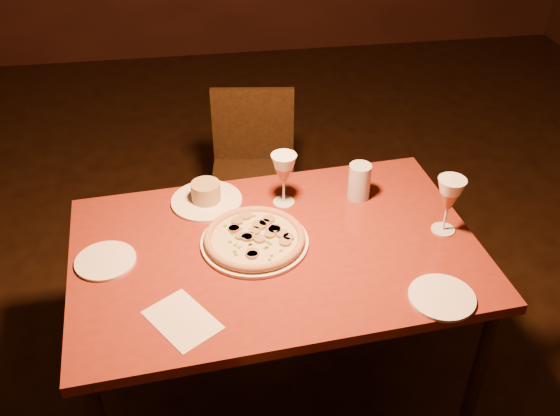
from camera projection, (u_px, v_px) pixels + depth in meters
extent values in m
cube|color=maroon|center=(276.00, 252.00, 1.98)|extent=(1.34, 0.92, 0.04)
cylinder|color=black|center=(105.00, 284.00, 2.36)|extent=(0.05, 0.05, 0.65)
cylinder|color=black|center=(477.00, 376.00, 2.01)|extent=(0.05, 0.05, 0.65)
cylinder|color=black|center=(395.00, 240.00, 2.57)|extent=(0.05, 0.05, 0.65)
cube|color=black|center=(253.00, 181.00, 2.80)|extent=(0.42, 0.42, 0.04)
cube|color=black|center=(253.00, 124.00, 2.83)|extent=(0.37, 0.08, 0.35)
cylinder|color=black|center=(220.00, 238.00, 2.80)|extent=(0.03, 0.03, 0.38)
cylinder|color=black|center=(224.00, 199.00, 3.04)|extent=(0.03, 0.03, 0.38)
cylinder|color=black|center=(287.00, 237.00, 2.80)|extent=(0.03, 0.03, 0.38)
cylinder|color=black|center=(286.00, 199.00, 3.05)|extent=(0.03, 0.03, 0.38)
cylinder|color=white|center=(255.00, 242.00, 1.99)|extent=(0.34, 0.34, 0.01)
cylinder|color=#CBC18C|center=(255.00, 239.00, 1.98)|extent=(0.31, 0.31, 0.01)
torus|color=tan|center=(255.00, 237.00, 1.97)|extent=(0.32, 0.32, 0.03)
cylinder|color=white|center=(207.00, 201.00, 2.17)|extent=(0.25, 0.25, 0.01)
cylinder|color=tan|center=(206.00, 192.00, 2.15)|extent=(0.10, 0.10, 0.07)
cylinder|color=silver|center=(359.00, 181.00, 2.16)|extent=(0.08, 0.08, 0.13)
cylinder|color=white|center=(106.00, 261.00, 1.91)|extent=(0.19, 0.19, 0.01)
cylinder|color=white|center=(442.00, 297.00, 1.79)|extent=(0.19, 0.19, 0.01)
cube|color=silver|center=(182.00, 320.00, 1.72)|extent=(0.23, 0.25, 0.00)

